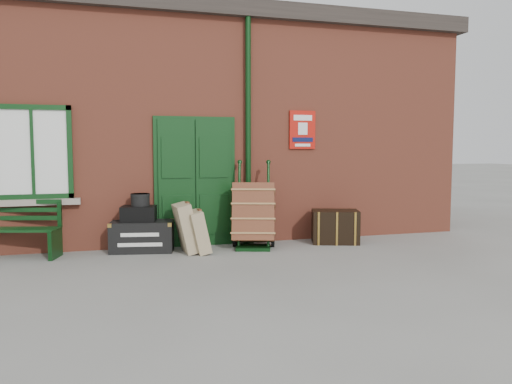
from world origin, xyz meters
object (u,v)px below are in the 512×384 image
object	(u,v)px
dark_trunk	(335,227)
houdini_trunk	(142,236)
bench	(10,228)
porter_trolley	(254,215)

from	to	relation	value
dark_trunk	houdini_trunk	bearing A→B (deg)	-164.92
bench	houdini_trunk	distance (m)	2.03
porter_trolley	dark_trunk	size ratio (longest dim) A/B	1.79
bench	porter_trolley	distance (m)	3.90
dark_trunk	bench	bearing A→B (deg)	-164.58
porter_trolley	bench	bearing A→B (deg)	-166.49
porter_trolley	dark_trunk	distance (m)	1.56
dark_trunk	porter_trolley	bearing A→B (deg)	-161.92
houdini_trunk	dark_trunk	distance (m)	3.41
bench	porter_trolley	bearing A→B (deg)	10.64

